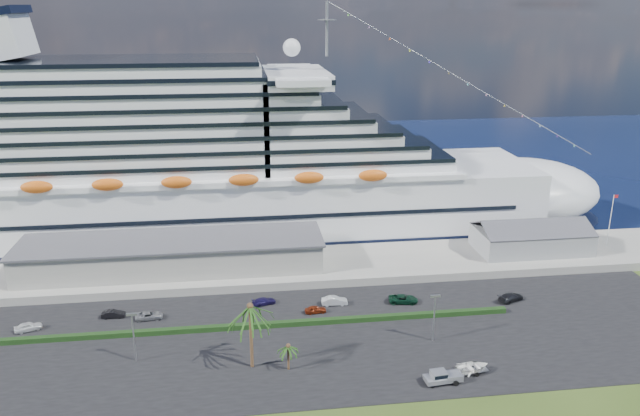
{
  "coord_description": "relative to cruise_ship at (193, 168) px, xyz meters",
  "views": [
    {
      "loc": [
        -10.56,
        -80.39,
        53.29
      ],
      "look_at": [
        3.97,
        30.0,
        16.82
      ],
      "focal_mm": 35.0,
      "sensor_mm": 36.0,
      "label": 1
    }
  ],
  "objects": [
    {
      "name": "terminal_building",
      "position": [
        -3.47,
        -24.0,
        -11.68
      ],
      "size": [
        61.0,
        15.0,
        6.3
      ],
      "color": "gray",
      "rests_on": "wharf"
    },
    {
      "name": "wharf",
      "position": [
        21.53,
        -24.0,
        -15.79
      ],
      "size": [
        240.0,
        20.0,
        1.8
      ],
      "primitive_type": "cube",
      "color": "gray",
      "rests_on": "ground"
    },
    {
      "name": "parked_car_5",
      "position": [
        27.3,
        -41.12,
        -15.78
      ],
      "size": [
        4.89,
        1.95,
        1.58
      ],
      "primitive_type": "imported",
      "rotation": [
        0.0,
        0.0,
        1.51
      ],
      "color": "silver",
      "rests_on": "asphalt_lot"
    },
    {
      "name": "asphalt_lot",
      "position": [
        21.53,
        -53.0,
        -16.63
      ],
      "size": [
        140.0,
        38.0,
        0.12
      ],
      "primitive_type": "cube",
      "color": "black",
      "rests_on": "ground"
    },
    {
      "name": "lamp_post_left",
      "position": [
        -6.47,
        -56.0,
        -11.35
      ],
      "size": [
        1.6,
        0.35,
        8.27
      ],
      "color": "gray",
      "rests_on": "asphalt_lot"
    },
    {
      "name": "pickup_truck",
      "position": [
        39.22,
        -68.09,
        -15.49
      ],
      "size": [
        5.77,
        2.58,
        1.98
      ],
      "color": "black",
      "rests_on": "asphalt_lot"
    },
    {
      "name": "port_shed",
      "position": [
        73.53,
        -24.0,
        -12.3
      ],
      "size": [
        24.0,
        12.31,
        7.37
      ],
      "color": "gray",
      "rests_on": "wharf"
    },
    {
      "name": "flagpole",
      "position": [
        91.57,
        -24.0,
        -8.43
      ],
      "size": [
        1.08,
        0.16,
        12.0
      ],
      "color": "silver",
      "rests_on": "wharf"
    },
    {
      "name": "parked_car_4",
      "position": [
        23.39,
        -43.82,
        -15.91
      ],
      "size": [
        4.0,
        1.89,
        1.32
      ],
      "primitive_type": "imported",
      "rotation": [
        0.0,
        0.0,
        1.66
      ],
      "color": "maroon",
      "rests_on": "asphalt_lot"
    },
    {
      "name": "parked_car_0",
      "position": [
        -26.15,
        -43.85,
        -15.82
      ],
      "size": [
        4.78,
        3.3,
        1.51
      ],
      "primitive_type": "imported",
      "rotation": [
        0.0,
        0.0,
        1.95
      ],
      "color": "silver",
      "rests_on": "asphalt_lot"
    },
    {
      "name": "cruise_ship",
      "position": [
        0.0,
        0.0,
        0.0
      ],
      "size": [
        191.0,
        38.0,
        54.0
      ],
      "color": "silver",
      "rests_on": "ground"
    },
    {
      "name": "parked_car_7",
      "position": [
        60.43,
        -43.87,
        -15.81
      ],
      "size": [
        5.72,
        4.12,
        1.54
      ],
      "primitive_type": "imported",
      "rotation": [
        0.0,
        0.0,
        1.99
      ],
      "color": "black",
      "rests_on": "asphalt_lot"
    },
    {
      "name": "hedge",
      "position": [
        13.53,
        -48.0,
        -16.12
      ],
      "size": [
        88.0,
        1.1,
        0.9
      ],
      "primitive_type": "cube",
      "color": "black",
      "rests_on": "asphalt_lot"
    },
    {
      "name": "palm_short",
      "position": [
        17.03,
        -61.5,
        -13.03
      ],
      "size": [
        3.53,
        3.53,
        4.56
      ],
      "color": "#47301E",
      "rests_on": "ground"
    },
    {
      "name": "parked_car_1",
      "position": [
        -12.53,
        -40.88,
        -15.89
      ],
      "size": [
        4.16,
        1.45,
        1.37
      ],
      "primitive_type": "imported",
      "rotation": [
        0.0,
        0.0,
        1.57
      ],
      "color": "black",
      "rests_on": "asphalt_lot"
    },
    {
      "name": "parked_car_2",
      "position": [
        -6.15,
        -42.3,
        -15.91
      ],
      "size": [
        4.94,
        2.54,
        1.33
      ],
      "primitive_type": "imported",
      "rotation": [
        0.0,
        0.0,
        1.64
      ],
      "color": "gray",
      "rests_on": "asphalt_lot"
    },
    {
      "name": "parked_car_6",
      "position": [
        40.17,
        -41.99,
        -15.81
      ],
      "size": [
        5.79,
        3.33,
        1.52
      ],
      "primitive_type": "imported",
      "rotation": [
        0.0,
        0.0,
        1.42
      ],
      "color": "black",
      "rests_on": "asphalt_lot"
    },
    {
      "name": "parked_car_3",
      "position": [
        14.29,
        -39.26,
        -15.93
      ],
      "size": [
        4.75,
        3.05,
        1.28
      ],
      "primitive_type": "imported",
      "rotation": [
        0.0,
        0.0,
        1.88
      ],
      "color": "#1C154A",
      "rests_on": "asphalt_lot"
    },
    {
      "name": "water",
      "position": [
        21.53,
        66.0,
        -16.68
      ],
      "size": [
        420.0,
        160.0,
        0.02
      ],
      "primitive_type": "cube",
      "color": "black",
      "rests_on": "ground"
    },
    {
      "name": "lamp_post_right",
      "position": [
        41.53,
        -56.0,
        -11.35
      ],
      "size": [
        1.6,
        0.35,
        8.27
      ],
      "color": "gray",
      "rests_on": "asphalt_lot"
    },
    {
      "name": "boat_trailer",
      "position": [
        44.5,
        -66.29,
        -15.45
      ],
      "size": [
        6.09,
        4.46,
        1.69
      ],
      "color": "gray",
      "rests_on": "asphalt_lot"
    },
    {
      "name": "ground",
      "position": [
        21.53,
        -64.0,
        -16.69
      ],
      "size": [
        420.0,
        420.0,
        0.0
      ],
      "primitive_type": "plane",
      "color": "#304416",
      "rests_on": "ground"
    },
    {
      "name": "palm_tall",
      "position": [
        11.53,
        -60.0,
        -7.49
      ],
      "size": [
        8.82,
        8.82,
        11.13
      ],
      "color": "#47301E",
      "rests_on": "ground"
    }
  ]
}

